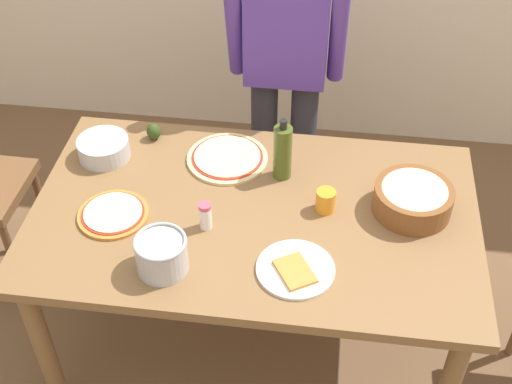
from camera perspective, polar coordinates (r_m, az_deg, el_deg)
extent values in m
plane|color=brown|center=(3.03, -0.13, -12.12)|extent=(8.00, 8.00, 0.00)
cube|color=brown|center=(2.47, -0.15, -1.98)|extent=(1.60, 0.96, 0.04)
cylinder|color=brown|center=(2.67, -17.22, -12.29)|extent=(0.07, 0.07, 0.72)
cylinder|color=brown|center=(3.16, -12.21, -0.71)|extent=(0.07, 0.07, 0.72)
cylinder|color=brown|center=(3.04, 14.48, -3.14)|extent=(0.07, 0.07, 0.72)
cylinder|color=#2D2D38|center=(3.25, 0.66, 3.34)|extent=(0.12, 0.12, 0.85)
cylinder|color=#2D2D38|center=(3.24, 3.83, 3.07)|extent=(0.12, 0.12, 0.85)
cube|color=#56389E|center=(2.85, 2.63, 14.23)|extent=(0.34, 0.20, 0.55)
cylinder|color=#56389E|center=(2.83, -1.83, 14.03)|extent=(0.07, 0.21, 0.55)
cylinder|color=#56389E|center=(2.80, 6.92, 13.41)|extent=(0.07, 0.21, 0.55)
cylinder|color=brown|center=(3.20, -19.54, -5.32)|extent=(0.04, 0.04, 0.45)
cylinder|color=brown|center=(3.41, -17.34, -1.21)|extent=(0.04, 0.04, 0.45)
cylinder|color=beige|center=(2.67, -2.40, 2.81)|extent=(0.32, 0.32, 0.01)
cylinder|color=#B22D1E|center=(2.67, -2.40, 2.94)|extent=(0.28, 0.28, 0.00)
cylinder|color=beige|center=(2.66, -2.40, 3.01)|extent=(0.26, 0.26, 0.00)
cylinder|color=#C67A33|center=(2.48, -11.79, -1.85)|extent=(0.25, 0.25, 0.01)
cylinder|color=#B22D1E|center=(2.48, -11.82, -1.72)|extent=(0.22, 0.22, 0.00)
cylinder|color=beige|center=(2.48, -11.83, -1.65)|extent=(0.21, 0.21, 0.00)
cylinder|color=white|center=(2.26, 3.30, -6.43)|extent=(0.26, 0.26, 0.01)
cube|color=#CC8438|center=(2.23, 3.26, -6.60)|extent=(0.16, 0.17, 0.01)
cylinder|color=brown|center=(2.49, 12.92, -0.61)|extent=(0.28, 0.28, 0.10)
ellipsoid|color=beige|center=(2.46, 13.05, 0.07)|extent=(0.25, 0.25, 0.05)
cylinder|color=#B7B7BC|center=(2.73, -12.57, 3.56)|extent=(0.20, 0.20, 0.08)
cylinder|color=#47561E|center=(2.53, 2.22, 3.30)|extent=(0.07, 0.07, 0.22)
cylinder|color=black|center=(2.46, 2.30, 5.64)|extent=(0.03, 0.03, 0.04)
cylinder|color=#B7B7BC|center=(2.24, -7.85, -5.25)|extent=(0.17, 0.17, 0.12)
torus|color=#A5A5AD|center=(2.20, -8.01, -4.11)|extent=(0.17, 0.17, 0.01)
cylinder|color=orange|center=(2.44, 5.80, -0.72)|extent=(0.07, 0.07, 0.08)
cylinder|color=white|center=(2.37, -4.23, -2.14)|extent=(0.04, 0.04, 0.09)
cylinder|color=#D84C66|center=(2.34, -4.29, -1.20)|extent=(0.04, 0.04, 0.02)
ellipsoid|color=#2D4219|center=(2.79, -8.52, 4.99)|extent=(0.06, 0.06, 0.07)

